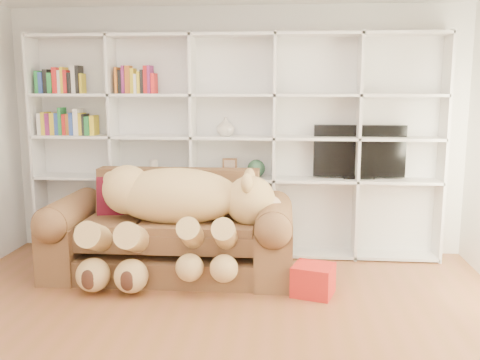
# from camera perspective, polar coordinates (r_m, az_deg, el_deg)

# --- Properties ---
(floor) EXTENTS (5.00, 5.00, 0.00)m
(floor) POSITION_cam_1_polar(r_m,az_deg,el_deg) (3.91, -4.12, -18.03)
(floor) COLOR brown
(floor) RESTS_ON ground
(wall_back) EXTENTS (5.00, 0.02, 2.70)m
(wall_back) POSITION_cam_1_polar(r_m,az_deg,el_deg) (5.96, -0.51, 5.22)
(wall_back) COLOR silver
(wall_back) RESTS_ON floor
(bookshelf) EXTENTS (4.43, 0.35, 2.40)m
(bookshelf) POSITION_cam_1_polar(r_m,az_deg,el_deg) (5.86, -2.98, 4.69)
(bookshelf) COLOR silver
(bookshelf) RESTS_ON floor
(sofa) EXTENTS (2.38, 1.03, 1.00)m
(sofa) POSITION_cam_1_polar(r_m,az_deg,el_deg) (5.38, -7.25, -5.91)
(sofa) COLOR brown
(sofa) RESTS_ON floor
(teddy_bear) EXTENTS (1.83, 0.99, 1.06)m
(teddy_bear) POSITION_cam_1_polar(r_m,az_deg,el_deg) (5.09, -6.93, -3.03)
(teddy_bear) COLOR tan
(teddy_bear) RESTS_ON sofa
(throw_pillow) EXTENTS (0.47, 0.33, 0.44)m
(throw_pillow) POSITION_cam_1_polar(r_m,az_deg,el_deg) (5.60, -12.82, -1.84)
(throw_pillow) COLOR #550E23
(throw_pillow) RESTS_ON sofa
(gift_box) EXTENTS (0.42, 0.41, 0.27)m
(gift_box) POSITION_cam_1_polar(r_m,az_deg,el_deg) (4.88, 7.81, -10.51)
(gift_box) COLOR red
(gift_box) RESTS_ON floor
(tv) EXTENTS (0.97, 0.18, 0.57)m
(tv) POSITION_cam_1_polar(r_m,az_deg,el_deg) (5.86, 12.59, 2.91)
(tv) COLOR black
(tv) RESTS_ON bookshelf
(picture_frame) EXTENTS (0.16, 0.04, 0.20)m
(picture_frame) POSITION_cam_1_polar(r_m,az_deg,el_deg) (5.81, -1.10, 1.37)
(picture_frame) COLOR brown
(picture_frame) RESTS_ON bookshelf
(green_vase) EXTENTS (0.20, 0.20, 0.20)m
(green_vase) POSITION_cam_1_polar(r_m,az_deg,el_deg) (5.79, 1.74, 1.23)
(green_vase) COLOR #295037
(green_vase) RESTS_ON bookshelf
(figurine_tall) EXTENTS (0.09, 0.09, 0.18)m
(figurine_tall) POSITION_cam_1_polar(r_m,az_deg,el_deg) (5.96, -9.20, 1.28)
(figurine_tall) COLOR silver
(figurine_tall) RESTS_ON bookshelf
(figurine_short) EXTENTS (0.06, 0.06, 0.10)m
(figurine_short) POSITION_cam_1_polar(r_m,az_deg,el_deg) (5.94, -8.13, 0.91)
(figurine_short) COLOR silver
(figurine_short) RESTS_ON bookshelf
(snow_globe) EXTENTS (0.11, 0.11, 0.11)m
(snow_globe) POSITION_cam_1_polar(r_m,az_deg,el_deg) (5.93, -7.38, 0.96)
(snow_globe) COLOR silver
(snow_globe) RESTS_ON bookshelf
(shelf_vase) EXTENTS (0.24, 0.24, 0.20)m
(shelf_vase) POSITION_cam_1_polar(r_m,az_deg,el_deg) (5.77, -1.56, 5.72)
(shelf_vase) COLOR beige
(shelf_vase) RESTS_ON bookshelf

